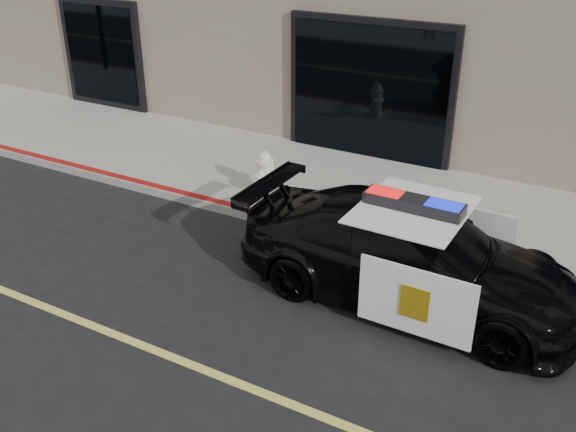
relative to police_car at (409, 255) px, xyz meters
The scene contains 4 objects.
ground 3.01m from the police_car, 119.75° to the right, with size 120.00×120.00×0.00m, color black.
sidewalk_n 3.13m from the police_car, 118.23° to the left, with size 60.00×3.50×0.15m, color gray.
police_car is the anchor object (origin of this frame).
fire_hydrant 3.69m from the police_car, 152.09° to the left, with size 0.36×0.51×0.80m.
Camera 1 is at (3.62, -4.60, 4.90)m, focal length 40.00 mm.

